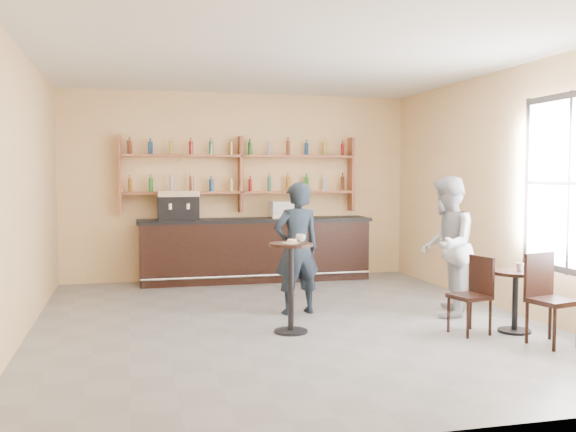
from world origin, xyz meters
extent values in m
plane|color=slate|center=(0.00, 0.00, 0.00)|extent=(7.00, 7.00, 0.00)
plane|color=white|center=(0.00, 0.00, 3.20)|extent=(7.00, 7.00, 0.00)
plane|color=#F1C589|center=(0.00, 3.50, 1.60)|extent=(7.00, 0.00, 7.00)
plane|color=#F1C589|center=(0.00, -3.50, 1.60)|extent=(7.00, 0.00, 7.00)
plane|color=#F1C589|center=(-3.00, 0.00, 1.60)|extent=(0.00, 7.00, 7.00)
plane|color=#F1C589|center=(3.00, 0.00, 1.60)|extent=(0.00, 7.00, 7.00)
plane|color=white|center=(2.99, -1.20, 1.70)|extent=(0.00, 2.00, 2.00)
cube|color=white|center=(-0.09, -0.49, 1.03)|extent=(0.20, 0.20, 0.00)
torus|color=#E08852|center=(-0.08, -0.50, 1.05)|extent=(0.15, 0.15, 0.04)
imported|color=white|center=(0.05, -0.39, 1.07)|extent=(0.13, 0.13, 0.09)
imported|color=black|center=(0.24, 0.47, 0.85)|extent=(0.68, 0.50, 1.71)
imported|color=white|center=(2.46, -1.08, 0.75)|extent=(0.12, 0.12, 0.09)
imported|color=#959499|center=(2.06, -0.10, 0.89)|extent=(1.03, 1.09, 1.79)
camera|label=1|loc=(-1.86, -7.49, 1.79)|focal=40.00mm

